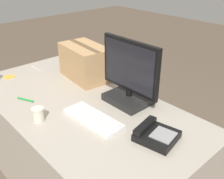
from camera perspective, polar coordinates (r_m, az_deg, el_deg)
name	(u,v)px	position (r m, az deg, el deg)	size (l,w,h in m)	color
office_desk	(81,145)	(2.02, -6.86, -11.93)	(1.80, 0.90, 0.74)	#A89E8E
monitor	(129,79)	(1.74, 3.82, 2.21)	(0.47, 0.25, 0.43)	black
keyboard	(93,118)	(1.61, -4.19, -6.25)	(0.41, 0.17, 0.03)	silver
desk_phone	(156,135)	(1.47, 9.47, -9.65)	(0.24, 0.23, 0.07)	black
paper_cup_right	(38,115)	(1.64, -15.77, -5.27)	(0.07, 0.07, 0.09)	beige
spoon	(35,68)	(2.46, -16.49, 4.60)	(0.17, 0.03, 0.00)	silver
cardboard_box	(85,62)	(2.12, -5.90, 5.96)	(0.45, 0.30, 0.27)	tan
pen_marker	(25,100)	(1.91, -18.33, -2.11)	(0.13, 0.07, 0.01)	#198C33
sticky_note_pad	(9,77)	(2.33, -21.47, 2.59)	(0.08, 0.08, 0.01)	gold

